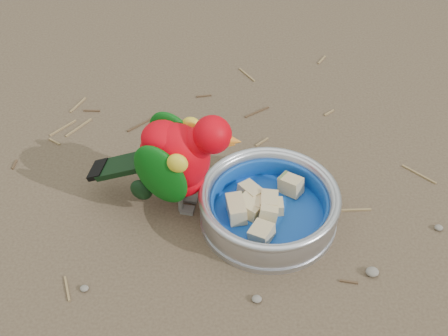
# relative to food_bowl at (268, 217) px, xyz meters

# --- Properties ---
(ground) EXTENTS (60.00, 60.00, 0.00)m
(ground) POSITION_rel_food_bowl_xyz_m (-0.01, 0.02, -0.01)
(ground) COLOR brown
(food_bowl) EXTENTS (0.22, 0.22, 0.02)m
(food_bowl) POSITION_rel_food_bowl_xyz_m (0.00, 0.00, 0.00)
(food_bowl) COLOR #B2B2BA
(food_bowl) RESTS_ON ground
(bowl_wall) EXTENTS (0.22, 0.22, 0.04)m
(bowl_wall) POSITION_rel_food_bowl_xyz_m (0.00, 0.00, 0.03)
(bowl_wall) COLOR #B2B2BA
(bowl_wall) RESTS_ON food_bowl
(fruit_wedges) EXTENTS (0.13, 0.13, 0.03)m
(fruit_wedges) POSITION_rel_food_bowl_xyz_m (0.00, 0.00, 0.02)
(fruit_wedges) COLOR #CDB581
(fruit_wedges) RESTS_ON food_bowl
(lory_parrot) EXTENTS (0.24, 0.14, 0.18)m
(lory_parrot) POSITION_rel_food_bowl_xyz_m (-0.14, 0.03, 0.08)
(lory_parrot) COLOR #CD000C
(lory_parrot) RESTS_ON ground
(ground_debris) EXTENTS (0.90, 0.80, 0.01)m
(ground_debris) POSITION_rel_food_bowl_xyz_m (0.01, 0.06, -0.01)
(ground_debris) COLOR olive
(ground_debris) RESTS_ON ground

